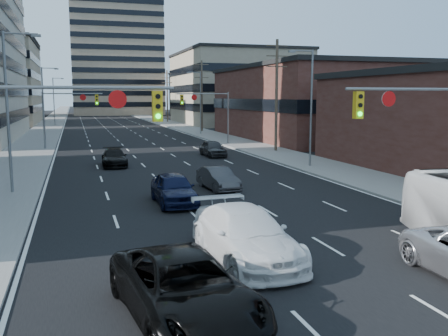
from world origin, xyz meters
name	(u,v)px	position (x,y,z in m)	size (l,w,h in m)	color
ground	(380,323)	(0.00, 0.00, 0.00)	(400.00, 400.00, 0.00)	black
road_surface	(101,117)	(0.00, 130.00, 0.01)	(18.00, 300.00, 0.02)	black
sidewalk_left	(56,117)	(-11.50, 130.00, 0.07)	(5.00, 300.00, 0.15)	slate
sidewalk_right	(143,116)	(11.50, 130.00, 0.07)	(5.00, 300.00, 0.15)	slate
storefront_right_mid	(318,104)	(24.00, 50.00, 4.50)	(20.00, 30.00, 9.00)	#472119
office_right_far	(236,89)	(25.00, 88.00, 7.00)	(22.00, 28.00, 14.00)	gray
apartment_tower	(114,19)	(6.00, 150.00, 29.00)	(26.00, 26.00, 58.00)	gray
bg_block_right	(214,95)	(32.00, 130.00, 6.00)	(22.00, 22.00, 12.00)	gray
signal_near_left	(60,131)	(-7.45, 8.00, 4.33)	(6.59, 0.33, 6.00)	slate
signal_near_right	(427,124)	(7.45, 8.00, 4.33)	(6.59, 0.33, 6.00)	slate
signal_far_left	(67,108)	(-7.68, 45.00, 4.30)	(6.09, 0.33, 6.00)	slate
signal_far_right	(209,107)	(7.68, 45.00, 4.30)	(6.09, 0.33, 6.00)	slate
utility_pole_block	(277,94)	(12.20, 36.00, 5.78)	(2.20, 0.28, 11.00)	#4C3D2D
utility_pole_midblock	(202,95)	(12.20, 66.00, 5.78)	(2.20, 0.28, 11.00)	#4C3D2D
utility_pole_distant	(167,95)	(12.20, 96.00, 5.78)	(2.20, 0.28, 11.00)	#4C3D2D
streetlight_left_near	(10,105)	(-10.34, 20.00, 5.05)	(2.03, 0.22, 9.00)	slate
streetlight_left_mid	(45,100)	(-10.34, 55.00, 5.05)	(2.03, 0.22, 9.00)	slate
streetlight_left_far	(55,99)	(-10.34, 90.00, 5.05)	(2.03, 0.22, 9.00)	slate
streetlight_right_near	(309,102)	(10.34, 25.00, 5.05)	(2.03, 0.22, 9.00)	slate
streetlight_right_far	(199,100)	(10.34, 60.00, 5.05)	(2.03, 0.22, 9.00)	slate
black_pickup	(184,288)	(-4.55, 1.54, 0.81)	(2.70, 5.86, 1.63)	black
white_van	(245,235)	(-1.60, 5.48, 0.87)	(2.45, 6.02, 1.75)	white
sedan_blue	(174,189)	(-2.22, 14.89, 0.81)	(1.91, 4.75, 1.62)	black
sedan_grey_center	(218,179)	(1.07, 18.10, 0.67)	(1.41, 4.04, 1.33)	#333335
sedan_black_far	(114,158)	(-4.05, 30.17, 0.69)	(1.93, 4.76, 1.38)	black
sedan_grey_right	(213,148)	(5.20, 34.22, 0.74)	(1.75, 4.36, 1.48)	#2B2B2D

